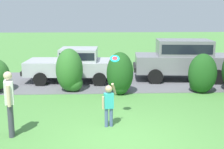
{
  "coord_description": "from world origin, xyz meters",
  "views": [
    {
      "loc": [
        -0.62,
        -7.19,
        3.24
      ],
      "look_at": [
        -0.18,
        2.94,
        1.1
      ],
      "focal_mm": 48.31,
      "sensor_mm": 36.0,
      "label": 1
    }
  ],
  "objects_px": {
    "parked_suv": "(183,58)",
    "child_thrower": "(109,102)",
    "frisbee": "(115,59)",
    "adult_onlooker": "(9,100)",
    "parked_sedan": "(74,63)"
  },
  "relations": [
    {
      "from": "parked_suv",
      "to": "child_thrower",
      "type": "height_order",
      "value": "parked_suv"
    },
    {
      "from": "parked_suv",
      "to": "frisbee",
      "type": "height_order",
      "value": "frisbee"
    },
    {
      "from": "parked_suv",
      "to": "child_thrower",
      "type": "xyz_separation_m",
      "value": [
        -3.74,
        -5.85,
        -0.36
      ]
    },
    {
      "from": "frisbee",
      "to": "adult_onlooker",
      "type": "distance_m",
      "value": 3.13
    },
    {
      "from": "parked_suv",
      "to": "frisbee",
      "type": "distance_m",
      "value": 6.42
    },
    {
      "from": "parked_sedan",
      "to": "frisbee",
      "type": "height_order",
      "value": "frisbee"
    },
    {
      "from": "parked_suv",
      "to": "adult_onlooker",
      "type": "bearing_deg",
      "value": -134.7
    },
    {
      "from": "frisbee",
      "to": "adult_onlooker",
      "type": "xyz_separation_m",
      "value": [
        -2.79,
        -1.1,
        -0.9
      ]
    },
    {
      "from": "parked_suv",
      "to": "child_thrower",
      "type": "relative_size",
      "value": 3.75
    },
    {
      "from": "parked_sedan",
      "to": "adult_onlooker",
      "type": "height_order",
      "value": "adult_onlooker"
    },
    {
      "from": "parked_suv",
      "to": "adult_onlooker",
      "type": "relative_size",
      "value": 2.77
    },
    {
      "from": "parked_suv",
      "to": "adult_onlooker",
      "type": "distance_m",
      "value": 9.0
    },
    {
      "from": "parked_sedan",
      "to": "adult_onlooker",
      "type": "distance_m",
      "value": 6.42
    },
    {
      "from": "frisbee",
      "to": "parked_sedan",
      "type": "bearing_deg",
      "value": 107.19
    },
    {
      "from": "parked_sedan",
      "to": "child_thrower",
      "type": "height_order",
      "value": "parked_sedan"
    }
  ]
}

